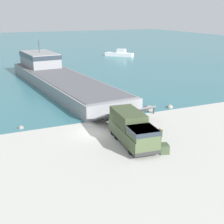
# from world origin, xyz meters

# --- Properties ---
(ground_plane) EXTENTS (240.00, 240.00, 0.00)m
(ground_plane) POSITION_xyz_m (0.00, 0.00, 0.00)
(ground_plane) COLOR #B7B5AD
(water_surface) EXTENTS (240.00, 180.00, 0.01)m
(water_surface) POSITION_xyz_m (0.00, 93.63, 0.00)
(water_surface) COLOR #336B75
(water_surface) RESTS_ON ground_plane
(landing_craft) EXTENTS (11.11, 40.82, 7.12)m
(landing_craft) POSITION_xyz_m (2.26, 25.02, 1.67)
(landing_craft) COLOR gray
(landing_craft) RESTS_ON ground_plane
(military_truck) EXTENTS (3.17, 7.50, 3.05)m
(military_truck) POSITION_xyz_m (2.32, -4.20, 1.57)
(military_truck) COLOR #475638
(military_truck) RESTS_ON ground_plane
(soldier_on_ramp) EXTENTS (0.50, 0.45, 1.81)m
(soldier_on_ramp) POSITION_xyz_m (4.66, -5.59, 1.05)
(soldier_on_ramp) COLOR #475638
(soldier_on_ramp) RESTS_ON ground_plane
(moored_boat_a) EXTENTS (7.33, 7.51, 2.15)m
(moored_boat_a) POSITION_xyz_m (28.86, 54.19, 0.71)
(moored_boat_a) COLOR white
(moored_boat_a) RESTS_ON ground_plane
(mooring_bollard) EXTENTS (0.24, 0.24, 0.73)m
(mooring_bollard) POSITION_xyz_m (9.35, 3.22, 0.40)
(mooring_bollard) COLOR #333338
(mooring_bollard) RESTS_ON ground_plane
(cargo_crate) EXTENTS (1.11, 1.22, 0.85)m
(cargo_crate) POSITION_xyz_m (3.98, -7.32, 0.42)
(cargo_crate) COLOR #3D4C33
(cargo_crate) RESTS_ON ground_plane
(shoreline_rock_a) EXTENTS (0.67, 0.67, 0.67)m
(shoreline_rock_a) POSITION_xyz_m (-7.16, 4.68, 0.00)
(shoreline_rock_a) COLOR gray
(shoreline_rock_a) RESTS_ON ground_plane
(shoreline_rock_b) EXTENTS (0.85, 0.85, 0.85)m
(shoreline_rock_b) POSITION_xyz_m (12.73, 4.49, 0.00)
(shoreline_rock_b) COLOR gray
(shoreline_rock_b) RESTS_ON ground_plane
(shoreline_rock_c) EXTENTS (1.01, 1.01, 1.01)m
(shoreline_rock_c) POSITION_xyz_m (7.47, 5.05, 0.00)
(shoreline_rock_c) COLOR #66605B
(shoreline_rock_c) RESTS_ON ground_plane
(shoreline_rock_d) EXTENTS (1.37, 1.37, 1.37)m
(shoreline_rock_d) POSITION_xyz_m (9.43, 4.66, 0.00)
(shoreline_rock_d) COLOR gray
(shoreline_rock_d) RESTS_ON ground_plane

